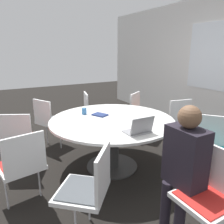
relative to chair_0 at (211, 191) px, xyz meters
The scene contains 15 objects.
ground_plane 1.66m from the chair_0, behind, with size 16.00×16.00×0.00m, color black.
conference_table 1.58m from the chair_0, behind, with size 1.74×1.74×0.74m.
chair_0 is the anchor object (origin of this frame).
chair_1 1.01m from the chair_0, 128.40° to the left, with size 0.61×0.60×0.88m.
chair_2 1.85m from the chair_0, 139.48° to the left, with size 0.49×0.51×0.88m.
chair_3 2.50m from the chair_0, 156.78° to the left, with size 0.59×0.59×0.88m.
chair_4 2.83m from the chair_0, behind, with size 0.53×0.52×0.88m.
chair_5 2.78m from the chair_0, 165.78° to the right, with size 0.58×0.57×0.88m.
chair_6 2.43m from the chair_0, 149.59° to the right, with size 0.57×0.58×0.88m.
chair_7 1.84m from the chair_0, 134.69° to the right, with size 0.49×0.50×0.88m.
chair_8 1.03m from the chair_0, 123.85° to the right, with size 0.61×0.61×0.88m.
person_0 0.32m from the chair_0, 161.00° to the right, with size 0.36×0.26×1.23m.
laptop 0.97m from the chair_0, behind, with size 0.23×0.30×0.21m.
spiral_notebook 1.83m from the chair_0, behind, with size 0.25×0.22×0.02m.
coffee_cup 2.02m from the chair_0, behind, with size 0.07×0.07×0.10m.
Camera 1 is at (2.54, -1.43, 1.67)m, focal length 35.00 mm.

